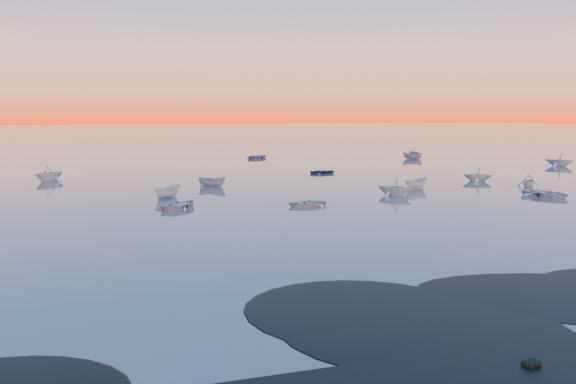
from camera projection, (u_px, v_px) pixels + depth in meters
name	position (u px, v px, depth m)	size (l,w,h in m)	color
ground	(205.00, 152.00, 119.51)	(600.00, 600.00, 0.00)	#6E615B
mud_lobes	(572.00, 311.00, 24.00)	(140.00, 6.00, 0.07)	black
moored_fleet	(259.00, 176.00, 75.07)	(124.00, 58.00, 1.20)	silver
boat_near_center	(416.00, 189.00, 62.51)	(3.53, 1.49, 1.22)	silver
boat_near_right	(394.00, 195.00, 57.61)	(3.79, 1.71, 1.33)	silver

